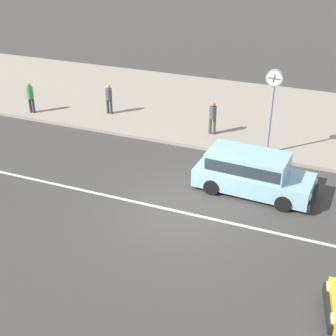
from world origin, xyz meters
TOP-DOWN VIEW (x-y plane):
  - ground_plane at (0.00, 0.00)m, footprint 160.00×160.00m
  - lane_centre_stripe at (0.00, 0.00)m, footprint 50.40×0.14m
  - kerb_strip at (0.00, 10.08)m, footprint 68.00×10.00m
  - minivan_pale_blue_0 at (2.00, 2.37)m, footprint 4.56×2.08m
  - street_clock at (2.00, 5.59)m, footprint 0.70×0.22m
  - pedestrian_near_clock at (-6.62, 7.18)m, footprint 0.34×0.34m
  - pedestrian_by_shop at (-10.48, 5.77)m, footprint 0.34×0.34m
  - pedestrian_far_end at (-0.84, 6.66)m, footprint 0.34×0.34m

SIDE VIEW (x-z plane):
  - ground_plane at x=0.00m, z-range 0.00..0.00m
  - lane_centre_stripe at x=0.00m, z-range 0.00..0.01m
  - kerb_strip at x=0.00m, z-range 0.00..0.15m
  - minivan_pale_blue_0 at x=2.00m, z-range 0.06..1.63m
  - pedestrian_near_clock at x=-6.62m, z-range 0.27..1.85m
  - pedestrian_far_end at x=-0.84m, z-range 0.28..1.86m
  - pedestrian_by_shop at x=-10.48m, z-range 0.28..1.88m
  - street_clock at x=2.00m, z-range 1.10..4.83m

